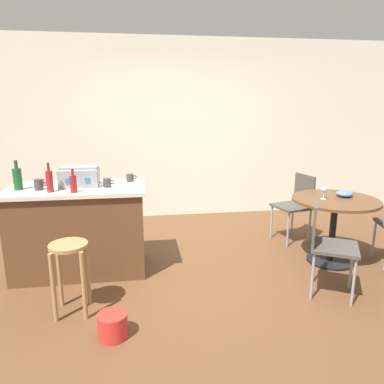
{
  "coord_description": "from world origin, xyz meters",
  "views": [
    {
      "loc": [
        -0.63,
        -3.28,
        1.73
      ],
      "look_at": [
        -0.09,
        0.34,
        0.84
      ],
      "focal_mm": 33.62,
      "sensor_mm": 36.0,
      "label": 1
    }
  ],
  "objects_px": {
    "folding_chair_far": "(296,202)",
    "cup_3": "(107,183)",
    "plastic_bucket": "(113,326)",
    "kitchen_island": "(80,229)",
    "cup_0": "(39,185)",
    "cup_2": "(41,182)",
    "wine_glass": "(324,189)",
    "wooden_stool": "(70,263)",
    "bottle_1": "(18,178)",
    "bottle_2": "(73,183)",
    "serving_bowl": "(344,194)",
    "folding_chair_left": "(327,241)",
    "toolbox": "(79,177)",
    "cup_1": "(130,178)",
    "dining_table": "(334,214)",
    "bottle_0": "(50,181)"
  },
  "relations": [
    {
      "from": "kitchen_island",
      "to": "bottle_0",
      "type": "bearing_deg",
      "value": -137.76
    },
    {
      "from": "folding_chair_left",
      "to": "bottle_0",
      "type": "bearing_deg",
      "value": 165.82
    },
    {
      "from": "bottle_1",
      "to": "plastic_bucket",
      "type": "xyz_separation_m",
      "value": [
        0.94,
        -1.17,
        -0.93
      ]
    },
    {
      "from": "toolbox",
      "to": "cup_1",
      "type": "relative_size",
      "value": 3.39
    },
    {
      "from": "folding_chair_far",
      "to": "wine_glass",
      "type": "distance_m",
      "value": 0.78
    },
    {
      "from": "cup_3",
      "to": "serving_bowl",
      "type": "height_order",
      "value": "cup_3"
    },
    {
      "from": "bottle_2",
      "to": "serving_bowl",
      "type": "relative_size",
      "value": 1.28
    },
    {
      "from": "folding_chair_left",
      "to": "wine_glass",
      "type": "xyz_separation_m",
      "value": [
        0.28,
        0.64,
        0.33
      ]
    },
    {
      "from": "folding_chair_far",
      "to": "toolbox",
      "type": "xyz_separation_m",
      "value": [
        -2.59,
        -0.48,
        0.51
      ]
    },
    {
      "from": "kitchen_island",
      "to": "bottle_1",
      "type": "height_order",
      "value": "bottle_1"
    },
    {
      "from": "folding_chair_far",
      "to": "plastic_bucket",
      "type": "bearing_deg",
      "value": -142.03
    },
    {
      "from": "kitchen_island",
      "to": "dining_table",
      "type": "distance_m",
      "value": 2.75
    },
    {
      "from": "cup_0",
      "to": "cup_2",
      "type": "bearing_deg",
      "value": 98.4
    },
    {
      "from": "bottle_0",
      "to": "cup_0",
      "type": "distance_m",
      "value": 0.18
    },
    {
      "from": "kitchen_island",
      "to": "cup_0",
      "type": "xyz_separation_m",
      "value": [
        -0.34,
        -0.08,
        0.51
      ]
    },
    {
      "from": "cup_3",
      "to": "dining_table",
      "type": "bearing_deg",
      "value": -3.22
    },
    {
      "from": "kitchen_island",
      "to": "wine_glass",
      "type": "relative_size",
      "value": 9.6
    },
    {
      "from": "folding_chair_left",
      "to": "folding_chair_far",
      "type": "bearing_deg",
      "value": 77.13
    },
    {
      "from": "wooden_stool",
      "to": "folding_chair_far",
      "type": "distance_m",
      "value": 2.91
    },
    {
      "from": "folding_chair_far",
      "to": "plastic_bucket",
      "type": "height_order",
      "value": "folding_chair_far"
    },
    {
      "from": "bottle_2",
      "to": "cup_0",
      "type": "xyz_separation_m",
      "value": [
        -0.36,
        0.16,
        -0.04
      ]
    },
    {
      "from": "wooden_stool",
      "to": "bottle_2",
      "type": "relative_size",
      "value": 2.71
    },
    {
      "from": "kitchen_island",
      "to": "cup_3",
      "type": "distance_m",
      "value": 0.59
    },
    {
      "from": "wooden_stool",
      "to": "dining_table",
      "type": "distance_m",
      "value": 2.77
    },
    {
      "from": "cup_2",
      "to": "cup_3",
      "type": "xyz_separation_m",
      "value": [
        0.68,
        -0.15,
        0.01
      ]
    },
    {
      "from": "folding_chair_far",
      "to": "cup_3",
      "type": "distance_m",
      "value": 2.42
    },
    {
      "from": "dining_table",
      "to": "toolbox",
      "type": "xyz_separation_m",
      "value": [
        -2.71,
        0.23,
        0.45
      ]
    },
    {
      "from": "cup_3",
      "to": "bottle_0",
      "type": "bearing_deg",
      "value": -165.74
    },
    {
      "from": "wooden_stool",
      "to": "cup_0",
      "type": "bearing_deg",
      "value": 117.19
    },
    {
      "from": "wooden_stool",
      "to": "wine_glass",
      "type": "height_order",
      "value": "wine_glass"
    },
    {
      "from": "toolbox",
      "to": "bottle_0",
      "type": "distance_m",
      "value": 0.33
    },
    {
      "from": "folding_chair_far",
      "to": "bottle_1",
      "type": "height_order",
      "value": "bottle_1"
    },
    {
      "from": "dining_table",
      "to": "cup_0",
      "type": "relative_size",
      "value": 7.73
    },
    {
      "from": "cup_2",
      "to": "wine_glass",
      "type": "height_order",
      "value": "cup_2"
    },
    {
      "from": "wine_glass",
      "to": "plastic_bucket",
      "type": "xyz_separation_m",
      "value": [
        -2.2,
        -1.04,
        -0.74
      ]
    },
    {
      "from": "toolbox",
      "to": "bottle_1",
      "type": "xyz_separation_m",
      "value": [
        -0.57,
        -0.09,
        0.02
      ]
    },
    {
      "from": "kitchen_island",
      "to": "wooden_stool",
      "type": "bearing_deg",
      "value": -87.15
    },
    {
      "from": "wine_glass",
      "to": "dining_table",
      "type": "bearing_deg",
      "value": -3.78
    },
    {
      "from": "bottle_1",
      "to": "cup_2",
      "type": "relative_size",
      "value": 2.71
    },
    {
      "from": "dining_table",
      "to": "bottle_1",
      "type": "height_order",
      "value": "bottle_1"
    },
    {
      "from": "dining_table",
      "to": "plastic_bucket",
      "type": "height_order",
      "value": "dining_table"
    },
    {
      "from": "cup_0",
      "to": "wine_glass",
      "type": "distance_m",
      "value": 2.94
    },
    {
      "from": "cup_2",
      "to": "folding_chair_left",
      "type": "bearing_deg",
      "value": -18.95
    },
    {
      "from": "dining_table",
      "to": "toolbox",
      "type": "bearing_deg",
      "value": 175.07
    },
    {
      "from": "wooden_stool",
      "to": "bottle_1",
      "type": "distance_m",
      "value": 1.13
    },
    {
      "from": "dining_table",
      "to": "bottle_2",
      "type": "height_order",
      "value": "bottle_2"
    },
    {
      "from": "folding_chair_left",
      "to": "cup_3",
      "type": "xyz_separation_m",
      "value": [
        -2.0,
        0.77,
        0.45
      ]
    },
    {
      "from": "folding_chair_far",
      "to": "cup_0",
      "type": "height_order",
      "value": "cup_0"
    },
    {
      "from": "toolbox",
      "to": "cup_1",
      "type": "bearing_deg",
      "value": 15.43
    },
    {
      "from": "wooden_stool",
      "to": "toolbox",
      "type": "relative_size",
      "value": 1.64
    }
  ]
}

